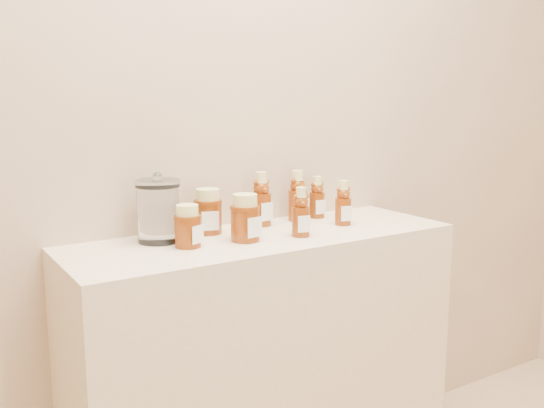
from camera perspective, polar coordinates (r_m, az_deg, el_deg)
wall_back at (r=1.95m, az=-3.89°, el=11.20°), size 3.50×0.02×2.70m
display_table at (r=1.98m, az=-0.69°, el=-15.78°), size 1.20×0.40×0.90m
bear_bottle_back_left at (r=1.94m, az=-1.02°, el=0.81°), size 0.07×0.07×0.20m
bear_bottle_back_mid at (r=2.02m, az=2.42°, el=1.10°), size 0.08×0.08×0.19m
bear_bottle_back_right at (r=2.08m, az=4.27°, el=0.91°), size 0.06×0.06×0.16m
bear_bottle_front_left at (r=1.80m, az=2.74°, el=-0.44°), size 0.07×0.07×0.17m
bear_bottle_front_right at (r=1.97m, az=6.72°, el=0.38°), size 0.07×0.07×0.16m
honey_jar_left at (r=1.69m, az=-7.95°, el=-2.06°), size 0.10×0.10×0.12m
honey_jar_back at (r=1.85m, az=-6.04°, el=-0.68°), size 0.11×0.11×0.14m
honey_jar_front at (r=1.74m, az=-2.55°, el=-1.29°), size 0.10×0.10×0.14m
glass_canister at (r=1.76m, az=-10.65°, el=-0.39°), size 0.14×0.14×0.20m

